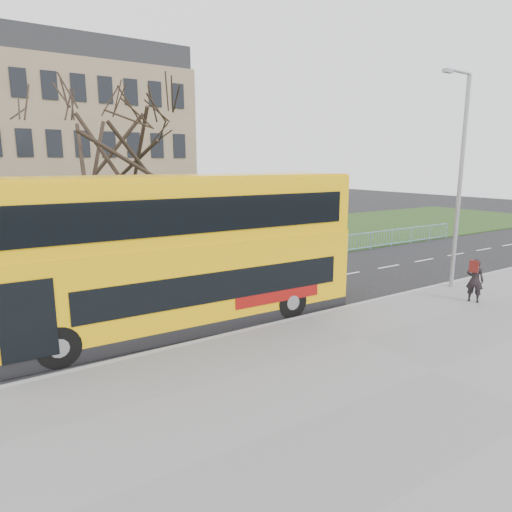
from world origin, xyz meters
The scene contains 10 objects.
ground centered at (0.00, 0.00, 0.00)m, with size 120.00×120.00×0.00m, color black.
pavement centered at (0.00, -6.75, 0.06)m, with size 80.00×10.50×0.12m, color slate.
kerb centered at (0.00, -1.55, 0.07)m, with size 80.00×0.20×0.14m, color gray.
grass_verge centered at (0.00, 14.30, 0.04)m, with size 80.00×15.40×0.08m, color #1B3513.
guard_railing centered at (0.00, 6.60, 0.55)m, with size 40.00×0.12×1.10m, color #7DB2DF, non-canonical shape.
bare_tree centered at (-3.00, 10.00, 5.41)m, with size 7.46×7.46×10.66m, color black, non-canonical shape.
civic_building centered at (-5.00, 35.00, 7.00)m, with size 30.00×15.00×14.00m, color #877156.
yellow_bus centered at (-3.84, 0.26, 2.69)m, with size 12.03×3.21×5.01m.
pedestrian centered at (6.53, -3.82, 0.99)m, with size 0.63×0.41×1.73m, color black.
street_lamp centered at (7.70, -2.01, 5.00)m, with size 1.89×0.28×8.90m.
Camera 1 is at (-10.02, -13.50, 5.48)m, focal length 32.00 mm.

